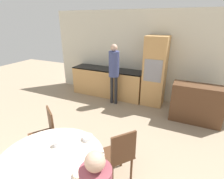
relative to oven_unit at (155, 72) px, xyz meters
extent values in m
cube|color=beige|center=(-0.37, 0.34, 0.33)|extent=(6.19, 0.05, 2.60)
cube|color=tan|center=(-1.48, -0.01, -0.53)|extent=(2.28, 0.60, 0.88)
cube|color=black|center=(-1.48, -0.01, -0.10)|extent=(2.28, 0.60, 0.03)
cube|color=tan|center=(0.00, 0.00, 0.00)|extent=(0.59, 0.58, 1.94)
cube|color=gray|center=(0.00, -0.29, 0.10)|extent=(0.47, 0.01, 0.60)
cube|color=#51331E|center=(1.15, -0.58, -0.50)|extent=(1.14, 0.45, 0.93)
cylinder|color=beige|center=(-0.49, -3.58, -0.26)|extent=(1.33, 1.33, 0.03)
cylinder|color=#51331E|center=(-1.47, -3.08, -0.75)|extent=(0.04, 0.04, 0.44)
cylinder|color=#51331E|center=(-1.21, -3.27, -0.75)|extent=(0.04, 0.04, 0.44)
cylinder|color=#51331E|center=(-1.28, -2.82, -0.75)|extent=(0.04, 0.04, 0.44)
cylinder|color=#51331E|center=(-1.02, -3.01, -0.75)|extent=(0.04, 0.04, 0.44)
cube|color=#51331E|center=(-1.25, -3.04, -0.52)|extent=(0.56, 0.56, 0.02)
cube|color=#51331E|center=(-1.14, -2.89, -0.28)|extent=(0.33, 0.24, 0.46)
cylinder|color=#51331E|center=(0.07, -2.64, -0.75)|extent=(0.04, 0.04, 0.44)
cylinder|color=#51331E|center=(-0.13, -2.89, -0.75)|extent=(0.04, 0.04, 0.44)
cylinder|color=#51331E|center=(0.32, -2.85, -0.75)|extent=(0.04, 0.04, 0.44)
cylinder|color=#51331E|center=(0.12, -3.09, -0.75)|extent=(0.04, 0.04, 0.44)
cube|color=#51331E|center=(0.09, -2.87, -0.52)|extent=(0.56, 0.56, 0.02)
cube|color=#51331E|center=(0.24, -2.98, -0.28)|extent=(0.26, 0.31, 0.46)
sphere|color=tan|center=(0.27, -3.78, 0.20)|extent=(0.19, 0.19, 0.19)
cylinder|color=#262628|center=(-1.10, -0.49, -0.55)|extent=(0.09, 0.09, 0.84)
cylinder|color=#262628|center=(-0.97, -0.49, -0.55)|extent=(0.09, 0.09, 0.84)
cylinder|color=#3D477A|center=(-1.04, -0.49, 0.22)|extent=(0.29, 0.29, 0.70)
sphere|color=tan|center=(-1.04, -0.49, 0.66)|extent=(0.19, 0.19, 0.19)
cylinder|color=silver|center=(-0.59, -3.36, -0.20)|extent=(0.08, 0.08, 0.08)
cylinder|color=beige|center=(-0.03, -3.64, -0.22)|extent=(0.13, 0.13, 0.05)
cylinder|color=silver|center=(-0.29, -3.06, -0.22)|extent=(0.15, 0.15, 0.05)
cylinder|color=silver|center=(-0.64, -4.04, -0.16)|extent=(0.03, 0.03, 0.01)
camera|label=1|loc=(0.89, -4.78, 1.35)|focal=28.00mm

